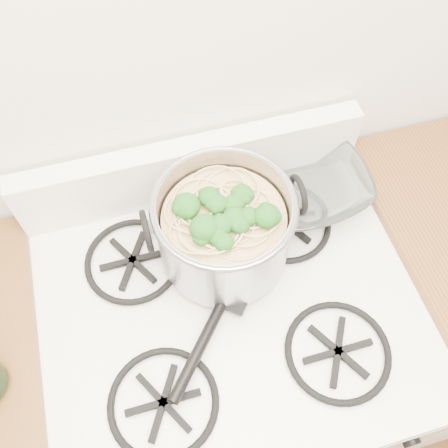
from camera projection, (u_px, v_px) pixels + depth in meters
gas_range at (229, 370)px, 1.40m from camera, size 0.76×0.66×0.92m
counter_left at (45, 419)px, 1.31m from camera, size 0.25×0.65×0.92m
stock_pot at (224, 229)px, 0.98m from camera, size 0.30×0.27×0.19m
spatula at (232, 283)px, 1.00m from camera, size 0.42×0.42×0.02m
glass_bowl at (304, 188)px, 1.12m from camera, size 0.12×0.12×0.03m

